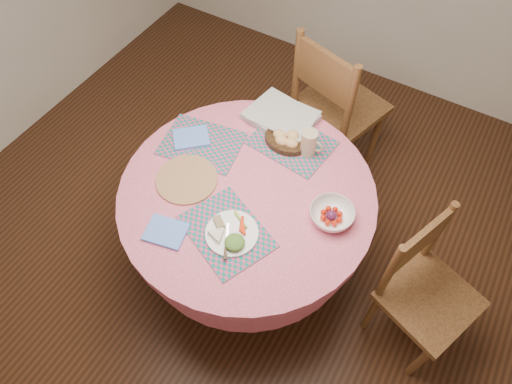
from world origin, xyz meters
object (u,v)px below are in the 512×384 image
chair_right (424,289)px  chair_back (334,105)px  bread_bowl (286,139)px  dinner_plate (232,234)px  fruit_bowl (332,215)px  wicker_trivet (187,179)px  dining_table (248,213)px  latte_mug (309,143)px

chair_right → chair_back: size_ratio=0.85×
chair_back → bread_bowl: chair_back is taller
chair_back → dinner_plate: size_ratio=4.34×
chair_back → fruit_bowl: 0.98m
wicker_trivet → dining_table: bearing=17.9°
dining_table → latte_mug: latte_mug is taller
bread_bowl → fruit_bowl: bread_bowl is taller
dining_table → wicker_trivet: size_ratio=4.13×
latte_mug → fruit_bowl: size_ratio=0.70×
dinner_plate → bread_bowl: 0.60m
wicker_trivet → dinner_plate: bearing=-23.0°
dining_table → latte_mug: (0.14, 0.36, 0.27)m
chair_right → wicker_trivet: bearing=120.2°
fruit_bowl → latte_mug: bearing=132.3°
latte_mug → chair_right: bearing=-17.6°
dining_table → bread_bowl: 0.42m
chair_right → latte_mug: latte_mug is taller
dinner_plate → fruit_bowl: fruit_bowl is taller
wicker_trivet → bread_bowl: 0.54m
dining_table → fruit_bowl: bearing=9.0°
dining_table → fruit_bowl: size_ratio=6.07×
wicker_trivet → dinner_plate: (0.36, -0.15, 0.02)m
chair_right → wicker_trivet: size_ratio=2.98×
chair_back → wicker_trivet: size_ratio=3.50×
wicker_trivet → bread_bowl: bread_bowl is taller
dining_table → wicker_trivet: bearing=-162.1°
chair_back → latte_mug: 0.66m
dinner_plate → fruit_bowl: size_ratio=1.18×
chair_back → dining_table: bearing=104.0°
dining_table → dinner_plate: dinner_plate is taller
wicker_trivet → chair_right: bearing=9.5°
bread_bowl → latte_mug: bearing=0.7°
wicker_trivet → dinner_plate: dinner_plate is taller
bread_bowl → fruit_bowl: size_ratio=1.13×
dining_table → dinner_plate: bearing=-73.2°
wicker_trivet → fruit_bowl: (0.70, 0.16, 0.03)m
latte_mug → dining_table: bearing=-111.8°
latte_mug → dinner_plate: bearing=-96.6°
bread_bowl → fruit_bowl: bearing=-36.7°
wicker_trivet → bread_bowl: bearing=55.9°
dinner_plate → latte_mug: size_ratio=1.68×
chair_back → wicker_trivet: bearing=89.0°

